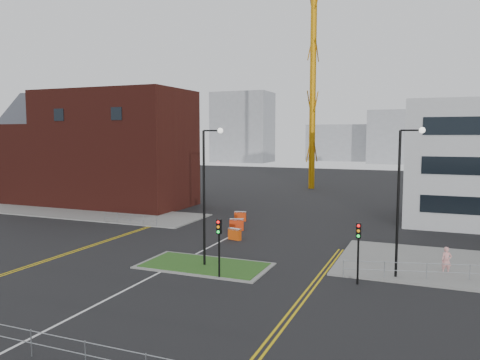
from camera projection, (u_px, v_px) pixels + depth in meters
name	position (u px, v px, depth m)	size (l,w,h in m)	color
ground	(102.00, 302.00, 24.54)	(200.00, 200.00, 0.00)	black
pavement_left	(84.00, 212.00, 52.31)	(28.00, 8.00, 0.12)	slate
island_kerb	(205.00, 266.00, 31.16)	(8.60, 4.60, 0.08)	slate
grass_island	(205.00, 265.00, 31.16)	(8.00, 4.00, 0.12)	#244918
brick_building	(96.00, 150.00, 58.29)	(24.20, 10.07, 14.24)	#491812
tower_crane	(351.00, 15.00, 72.01)	(52.60, 8.56, 39.25)	#C5800B
streetlamp_island	(207.00, 186.00, 30.56)	(1.46, 0.36, 9.18)	black
streetlamp_right_near	(402.00, 191.00, 27.91)	(1.46, 0.36, 9.18)	black
traffic_light_island	(219.00, 237.00, 28.30)	(0.28, 0.33, 3.65)	black
traffic_light_right	(358.00, 241.00, 27.15)	(0.28, 0.33, 3.65)	black
railing_front	(6.00, 332.00, 18.93)	(24.05, 0.05, 1.10)	gray
railing_left	(130.00, 218.00, 45.18)	(6.05, 0.05, 1.10)	gray
centre_line	(125.00, 290.00, 26.38)	(0.15, 30.00, 0.01)	silver
yellow_left_a	(92.00, 245.00, 37.13)	(0.12, 24.00, 0.01)	gold
yellow_left_b	(95.00, 245.00, 37.02)	(0.12, 24.00, 0.01)	gold
yellow_right_a	(307.00, 289.00, 26.51)	(0.12, 20.00, 0.01)	gold
yellow_right_b	(313.00, 290.00, 26.40)	(0.12, 20.00, 0.01)	gold
skyline_a	(243.00, 127.00, 149.10)	(18.00, 12.00, 22.00)	gray
skyline_b	(410.00, 137.00, 139.89)	(24.00, 12.00, 16.00)	gray
skyline_d	(354.00, 143.00, 156.05)	(30.00, 12.00, 12.00)	gray
pedestrian	(447.00, 260.00, 29.37)	(0.63, 0.41, 1.72)	pink
barrier_left	(240.00, 216.00, 47.33)	(1.22, 0.64, 0.98)	red
barrier_mid	(237.00, 224.00, 42.75)	(1.35, 0.79, 1.08)	red
barrier_right	(235.00, 234.00, 38.93)	(1.20, 0.67, 0.96)	#CF470B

